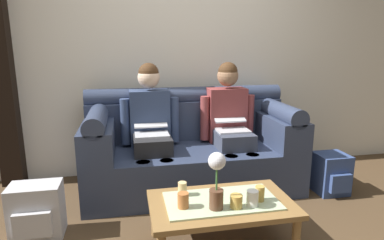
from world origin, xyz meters
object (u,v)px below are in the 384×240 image
person_right (230,120)px  backpack_left (37,211)px  cup_near_left (182,189)px  cup_far_right (252,198)px  couch (191,150)px  cup_far_left (183,200)px  cup_near_right (236,201)px  cup_far_center (260,193)px  flower_vase (217,178)px  backpack_right (331,174)px  person_left (151,123)px  coffee_table (221,207)px

person_right → backpack_left: 1.86m
cup_near_left → cup_far_right: bearing=-30.0°
couch → cup_far_left: (-0.27, -1.11, 0.03)m
backpack_left → cup_near_right: bearing=-20.6°
cup_near_right → cup_near_left: bearing=141.8°
person_right → cup_far_center: person_right is taller
flower_vase → backpack_right: (1.34, 0.74, -0.38)m
cup_far_center → backpack_right: bearing=34.0°
couch → cup_far_left: bearing=-103.7°
backpack_left → person_left: bearing=37.0°
cup_far_right → backpack_left: cup_far_right is taller
person_right → cup_far_center: 1.16m
coffee_table → backpack_left: 1.34m
couch → coffee_table: 1.07m
couch → coffee_table: couch is taller
backpack_right → coffee_table: bearing=-153.6°
cup_far_right → backpack_left: (-1.46, 0.51, -0.21)m
cup_near_right → backpack_left: (-1.35, 0.51, -0.20)m
backpack_right → couch: bearing=161.3°
coffee_table → backpack_left: backpack_left is taller
couch → cup_near_left: size_ratio=20.99×
cup_far_center → cup_near_right: bearing=-162.0°
coffee_table → cup_near_left: size_ratio=10.14×
cup_far_right → backpack_right: 1.35m
backpack_left → couch: bearing=27.8°
cup_far_center → coffee_table: bearing=166.9°
cup_far_left → backpack_right: size_ratio=0.26×
backpack_left → coffee_table: bearing=-16.9°
cup_far_left → person_left: bearing=96.0°
flower_vase → cup_far_left: size_ratio=3.76×
cup_near_left → backpack_left: (-1.03, 0.26, -0.20)m
cup_near_right → cup_far_right: 0.11m
flower_vase → cup_near_left: (-0.18, 0.23, -0.16)m
person_left → cup_near_left: person_left is taller
flower_vase → backpack_right: bearing=28.9°
flower_vase → backpack_left: 1.36m
person_left → cup_far_left: bearing=-84.0°
cup_far_center → backpack_right: size_ratio=0.27×
cup_near_left → cup_far_left: (-0.02, -0.18, 0.00)m
cup_near_left → backpack_left: cup_near_left is taller
coffee_table → backpack_right: (1.27, 0.63, -0.11)m
person_right → backpack_left: size_ratio=3.03×
cup_far_left → cup_near_left: bearing=82.0°
person_left → cup_far_right: bearing=-64.4°
cup_near_left → flower_vase: bearing=-52.2°
coffee_table → cup_far_right: bearing=-34.1°
backpack_left → backpack_right: bearing=5.5°
flower_vase → backpack_right: flower_vase is taller
person_right → coffee_table: person_right is taller
cup_far_center → backpack_right: cup_far_center is taller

